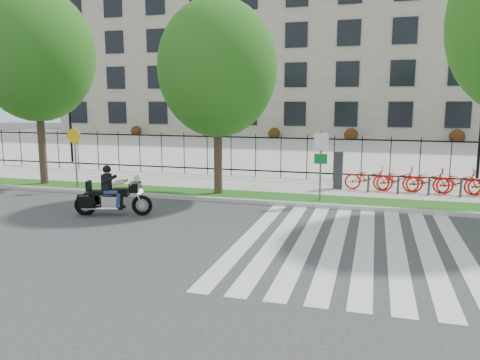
# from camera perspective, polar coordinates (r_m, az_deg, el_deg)

# --- Properties ---
(ground) EXTENTS (120.00, 120.00, 0.00)m
(ground) POSITION_cam_1_polar(r_m,az_deg,el_deg) (13.48, -7.83, -6.14)
(ground) COLOR #343336
(ground) RESTS_ON ground
(curb) EXTENTS (60.00, 0.20, 0.15)m
(curb) POSITION_cam_1_polar(r_m,az_deg,el_deg) (17.18, -2.29, -2.42)
(curb) COLOR #B4B2AA
(curb) RESTS_ON ground
(grass_verge) EXTENTS (60.00, 1.50, 0.15)m
(grass_verge) POSITION_cam_1_polar(r_m,az_deg,el_deg) (17.97, -1.44, -1.88)
(grass_verge) COLOR #1B4912
(grass_verge) RESTS_ON ground
(sidewalk) EXTENTS (60.00, 3.50, 0.15)m
(sidewalk) POSITION_cam_1_polar(r_m,az_deg,el_deg) (20.33, 0.69, -0.56)
(sidewalk) COLOR #A7A49C
(sidewalk) RESTS_ON ground
(plaza) EXTENTS (80.00, 34.00, 0.10)m
(plaza) POSITION_cam_1_polar(r_m,az_deg,el_deg) (37.40, 7.89, 3.89)
(plaza) COLOR #A7A49C
(plaza) RESTS_ON ground
(crosswalk_stripes) EXTENTS (5.70, 8.00, 0.01)m
(crosswalk_stripes) POSITION_cam_1_polar(r_m,az_deg,el_deg) (12.39, 13.22, -7.68)
(crosswalk_stripes) COLOR silver
(crosswalk_stripes) RESTS_ON ground
(iron_fence) EXTENTS (30.00, 0.06, 2.00)m
(iron_fence) POSITION_cam_1_polar(r_m,az_deg,el_deg) (21.85, 1.92, 2.98)
(iron_fence) COLOR black
(iron_fence) RESTS_ON sidewalk
(office_building) EXTENTS (60.00, 21.90, 20.15)m
(office_building) POSITION_cam_1_polar(r_m,az_deg,el_deg) (57.37, 11.12, 15.62)
(office_building) COLOR gray
(office_building) RESTS_ON ground
(lamp_post_left) EXTENTS (1.06, 0.70, 4.25)m
(lamp_post_left) POSITION_cam_1_polar(r_m,az_deg,el_deg) (29.48, -20.07, 8.09)
(lamp_post_left) COLOR black
(lamp_post_left) RESTS_ON ground
(street_tree_0) EXTENTS (4.82, 4.82, 8.19)m
(street_tree_0) POSITION_cam_1_polar(r_m,az_deg,el_deg) (21.75, -23.64, 13.82)
(street_tree_0) COLOR #3B2820
(street_tree_0) RESTS_ON grass_verge
(street_tree_1) EXTENTS (4.44, 4.44, 7.26)m
(street_tree_1) POSITION_cam_1_polar(r_m,az_deg,el_deg) (17.80, -2.78, 13.44)
(street_tree_1) COLOR #3B2820
(street_tree_1) RESTS_ON grass_verge
(bike_share_station) EXTENTS (7.81, 0.86, 1.50)m
(bike_share_station) POSITION_cam_1_polar(r_m,az_deg,el_deg) (19.44, 23.32, -0.10)
(bike_share_station) COLOR #2D2D33
(bike_share_station) RESTS_ON sidewalk
(sign_pole_regulatory) EXTENTS (0.50, 0.09, 2.50)m
(sign_pole_regulatory) POSITION_cam_1_polar(r_m,az_deg,el_deg) (16.63, 9.82, 2.87)
(sign_pole_regulatory) COLOR #59595B
(sign_pole_regulatory) RESTS_ON grass_verge
(sign_pole_warning) EXTENTS (0.78, 0.09, 2.49)m
(sign_pole_warning) POSITION_cam_1_polar(r_m,az_deg,el_deg) (20.31, -19.48, 3.64)
(sign_pole_warning) COLOR #59595B
(sign_pole_warning) RESTS_ON grass_verge
(motorcycle_rider) EXTENTS (2.49, 1.09, 1.96)m
(motorcycle_rider) POSITION_cam_1_polar(r_m,az_deg,el_deg) (15.57, -15.29, -1.82)
(motorcycle_rider) COLOR black
(motorcycle_rider) RESTS_ON ground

